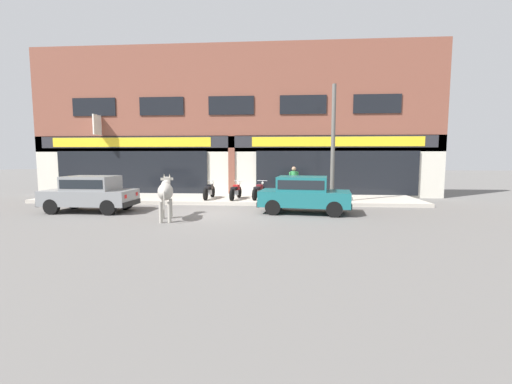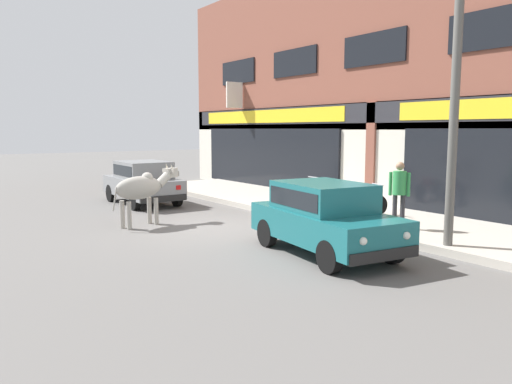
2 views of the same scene
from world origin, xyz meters
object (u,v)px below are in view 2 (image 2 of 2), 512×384
object	(u,v)px
motorcycle_2	(359,203)
pedestrian	(399,188)
motorcycle_0	(298,193)
car_1	(325,215)
motorcycle_1	(325,199)
cow	(142,188)
car_0	(143,180)
utility_pole	(454,116)

from	to	relation	value
motorcycle_2	pedestrian	distance (m)	1.85
pedestrian	motorcycle_0	bearing A→B (deg)	175.39
car_1	pedestrian	size ratio (longest dim) A/B	2.35
motorcycle_0	motorcycle_1	xyz separation A→B (m)	(1.33, -0.10, 0.00)
motorcycle_2	pedestrian	xyz separation A→B (m)	(1.69, -0.44, 0.60)
cow	motorcycle_1	xyz separation A→B (m)	(1.83, 4.78, -0.45)
car_0	utility_pole	size ratio (longest dim) A/B	0.69
cow	utility_pole	bearing A→B (deg)	32.17
car_1	motorcycle_0	world-z (taller)	car_1
car_1	motorcycle_0	distance (m)	5.37
car_1	motorcycle_1	distance (m)	4.26
cow	motorcycle_1	world-z (taller)	cow
cow	car_1	world-z (taller)	cow
motorcycle_0	pedestrian	distance (m)	4.20
motorcycle_0	car_0	bearing A→B (deg)	-140.99
cow	motorcycle_0	bearing A→B (deg)	84.17
cow	motorcycle_1	bearing A→B (deg)	69.03
car_0	car_1	size ratio (longest dim) A/B	0.97
car_0	motorcycle_1	distance (m)	6.38
motorcycle_1	cow	bearing A→B (deg)	-110.97
motorcycle_1	pedestrian	bearing A→B (deg)	-4.79
car_0	motorcycle_2	bearing A→B (deg)	27.72
utility_pole	motorcycle_2	bearing A→B (deg)	163.89
car_0	pedestrian	distance (m)	8.83
cow	motorcycle_1	size ratio (longest dim) A/B	1.16
motorcycle_1	motorcycle_2	size ratio (longest dim) A/B	1.01
motorcycle_0	utility_pole	distance (m)	6.33
car_1	car_0	bearing A→B (deg)	-177.61
cow	utility_pole	xyz separation A→B (m)	(6.35, 4.00, 1.79)
motorcycle_0	motorcycle_1	world-z (taller)	same
car_0	utility_pole	xyz separation A→B (m)	(10.00, 2.48, 1.98)
cow	motorcycle_2	distance (m)	5.80
motorcycle_1	car_1	bearing A→B (deg)	-42.99
car_0	pedestrian	bearing A→B (deg)	20.05
car_1	pedestrian	xyz separation A→B (m)	(-0.30, 2.67, 0.34)
cow	pedestrian	size ratio (longest dim) A/B	1.31
motorcycle_0	motorcycle_1	size ratio (longest dim) A/B	1.00
cow	motorcycle_2	xyz separation A→B (m)	(2.94, 4.98, -0.45)
motorcycle_2	pedestrian	world-z (taller)	pedestrian
motorcycle_1	pedestrian	distance (m)	2.88
motorcycle_0	car_1	bearing A→B (deg)	-34.02
cow	pedestrian	distance (m)	6.49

